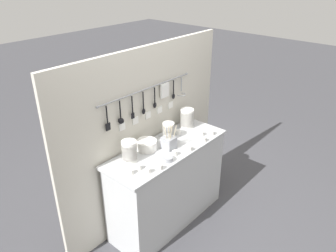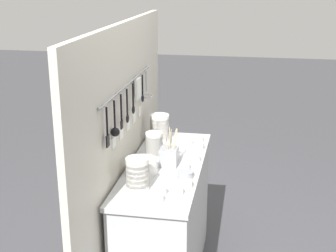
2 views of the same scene
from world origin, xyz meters
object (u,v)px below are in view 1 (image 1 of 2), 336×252
plate_stack (147,145)px  cup_front_right (202,133)px  steel_mixing_bowl (168,159)px  cup_beside_plates (204,139)px  cup_back_right (139,167)px  cup_centre (212,133)px  bowl_stack_nested_right (187,118)px  cup_edge_far (175,153)px  cutlery_caddy (169,142)px  cup_front_left (160,167)px  bowl_stack_back_corner (168,131)px  bowl_stack_tall_left (129,151)px  cup_by_caddy (178,132)px  cup_back_left (148,170)px  cup_edge_near (131,172)px  cup_mid_row (190,148)px

plate_stack → cup_front_right: plate_stack is taller
steel_mixing_bowl → cup_beside_plates: bearing=-4.6°
cup_back_right → plate_stack: bearing=32.7°
cup_centre → cup_back_right: 0.97m
bowl_stack_nested_right → cup_beside_plates: bearing=-113.2°
cup_edge_far → cup_beside_plates: size_ratio=1.00×
cup_centre → cutlery_caddy: bearing=162.8°
bowl_stack_nested_right → cup_front_left: bowl_stack_nested_right is taller
steel_mixing_bowl → cup_centre: bearing=-1.6°
bowl_stack_nested_right → bowl_stack_back_corner: size_ratio=1.17×
bowl_stack_tall_left → bowl_stack_nested_right: bearing=2.4°
cutlery_caddy → cup_edge_far: bearing=-115.5°
cup_beside_plates → steel_mixing_bowl: bearing=175.4°
bowl_stack_nested_right → cup_edge_far: size_ratio=4.30×
bowl_stack_nested_right → cup_by_caddy: bowl_stack_nested_right is taller
steel_mixing_bowl → cutlery_caddy: size_ratio=0.38×
bowl_stack_nested_right → cup_back_left: bowl_stack_nested_right is taller
bowl_stack_tall_left → cup_by_caddy: (0.69, -0.01, -0.08)m
cup_front_left → cup_centre: bearing=1.5°
cup_beside_plates → cup_front_left: bearing=180.0°
cup_back_left → cup_beside_plates: same height
cup_by_caddy → cup_front_right: (0.14, -0.20, 0.00)m
plate_stack → cup_back_right: plate_stack is taller
cup_edge_far → cup_beside_plates: 0.40m
steel_mixing_bowl → cup_back_right: bearing=160.1°
bowl_stack_back_corner → cup_edge_far: (-0.21, -0.26, -0.07)m
cutlery_caddy → cup_beside_plates: size_ratio=5.56×
bowl_stack_tall_left → cup_front_right: 0.86m
bowl_stack_nested_right → cutlery_caddy: bearing=-161.8°
cup_front_left → cup_back_right: bearing=131.4°
cup_front_right → cutlery_caddy: bearing=168.8°
steel_mixing_bowl → cup_centre: cup_centre is taller
plate_stack → cup_back_right: 0.35m
bowl_stack_tall_left → cup_beside_plates: size_ratio=4.21×
cup_edge_near → cup_beside_plates: bearing=-9.0°
cup_by_caddy → cup_edge_near: bearing=-169.4°
cup_by_caddy → cup_beside_plates: (0.05, -0.30, 0.00)m
bowl_stack_tall_left → cup_centre: (0.92, -0.28, -0.08)m
cutlery_caddy → cup_centre: 0.54m
bowl_stack_nested_right → cup_by_caddy: 0.22m
cup_edge_far → cup_front_right: same height
cup_centre → steel_mixing_bowl: bearing=178.4°
cup_centre → cup_mid_row: 0.41m
cup_front_right → cup_back_right: (-0.88, 0.05, 0.00)m
cutlery_caddy → cup_edge_near: size_ratio=5.56×
bowl_stack_back_corner → cup_front_left: 0.57m
bowl_stack_nested_right → bowl_stack_back_corner: 0.34m
cutlery_caddy → cup_back_right: size_ratio=5.56×
cup_edge_far → cup_mid_row: size_ratio=1.00×
cup_back_right → cup_edge_near: bearing=-180.0°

